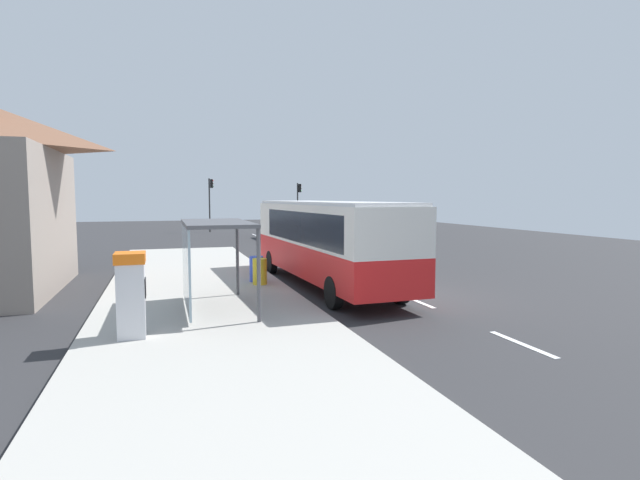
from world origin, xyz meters
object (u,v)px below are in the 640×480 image
traffic_light_near_side (299,199)px  traffic_light_far_side (210,197)px  bus_shelter (205,242)px  ticket_machine (131,294)px  recycling_bin_yellow (260,271)px  recycling_bin_blue (256,269)px  sedan_near (279,226)px  white_van (289,222)px  bus (326,238)px

traffic_light_near_side → traffic_light_far_side: traffic_light_far_side is taller
bus_shelter → traffic_light_far_side: bearing=84.6°
ticket_machine → recycling_bin_yellow: size_ratio=2.04×
bus_shelter → recycling_bin_blue: bearing=62.8°
traffic_light_far_side → bus_shelter: bearing=-95.4°
ticket_machine → bus_shelter: 3.17m
recycling_bin_yellow → traffic_light_near_side: traffic_light_near_side is taller
ticket_machine → traffic_light_far_side: traffic_light_far_side is taller
sedan_near → bus_shelter: bus_shelter is taller
sedan_near → white_van: bearing=-91.3°
bus → white_van: bus is taller
white_van → bus: bearing=-100.3°
white_van → sedan_near: (0.10, 4.37, -0.55)m
sedan_near → bus: bearing=-98.8°
sedan_near → traffic_light_near_side: size_ratio=0.92×
traffic_light_far_side → bus_shelter: 35.30m
recycling_bin_yellow → recycling_bin_blue: (0.00, 0.70, 0.00)m
sedan_near → recycling_bin_blue: sedan_near is taller
ticket_machine → traffic_light_far_side: (5.17, 37.51, 2.27)m
ticket_machine → recycling_bin_blue: 7.86m
bus → ticket_machine: 8.81m
recycling_bin_blue → bus_shelter: 5.05m
recycling_bin_yellow → traffic_light_far_side: size_ratio=0.18×
sedan_near → bus_shelter: 30.58m
bus → bus_shelter: (-4.70, -3.45, 0.25)m
white_van → traffic_light_far_side: traffic_light_far_side is taller
bus → traffic_light_near_side: 31.73m
recycling_bin_yellow → recycling_bin_blue: size_ratio=1.00×
sedan_near → ticket_machine: size_ratio=2.27×
bus → traffic_light_far_side: (-1.39, 31.67, 1.59)m
traffic_light_near_side → bus_shelter: size_ratio=1.20×
traffic_light_far_side → bus_shelter: traffic_light_far_side is taller
traffic_light_far_side → bus_shelter: size_ratio=1.30×
sedan_near → recycling_bin_yellow: bearing=-104.2°
recycling_bin_blue → traffic_light_near_side: bearing=72.1°
recycling_bin_blue → white_van: bearing=72.7°
bus → recycling_bin_blue: 2.89m
bus → traffic_light_near_side: size_ratio=2.32×
ticket_machine → bus: bearing=41.7°
recycling_bin_blue → traffic_light_far_side: traffic_light_far_side is taller
recycling_bin_blue → traffic_light_far_side: bearing=88.0°
sedan_near → traffic_light_near_side: (3.20, 5.04, 2.40)m
traffic_light_near_side → bus_shelter: traffic_light_near_side is taller
white_van → ticket_machine: white_van is taller
traffic_light_near_side → recycling_bin_yellow: bearing=-107.5°
traffic_light_far_side → ticket_machine: bearing=-97.9°
recycling_bin_blue → ticket_machine: bearing=-121.3°
recycling_bin_yellow → recycling_bin_blue: same height
recycling_bin_yellow → bus_shelter: bearing=-121.5°
white_van → recycling_bin_blue: bearing=-107.3°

